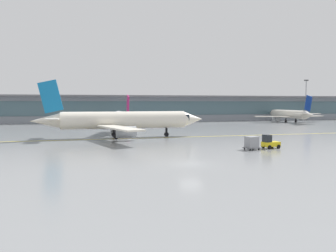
{
  "coord_description": "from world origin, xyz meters",
  "views": [
    {
      "loc": [
        -11.28,
        -36.06,
        6.88
      ],
      "look_at": [
        1.86,
        18.82,
        3.0
      ],
      "focal_mm": 36.04,
      "sensor_mm": 36.0,
      "label": 1
    }
  ],
  "objects_px": {
    "baggage_tug": "(270,143)",
    "cargo_dolly_lead": "(252,143)",
    "gate_airplane_2": "(289,114)",
    "taxiing_regional_jet": "(122,121)",
    "gate_airplane_1": "(123,116)",
    "apron_light_mast_1": "(306,98)"
  },
  "relations": [
    {
      "from": "baggage_tug",
      "to": "apron_light_mast_1",
      "type": "distance_m",
      "value": 93.47
    },
    {
      "from": "baggage_tug",
      "to": "cargo_dolly_lead",
      "type": "xyz_separation_m",
      "value": [
        -3.29,
        -0.56,
        0.16
      ]
    },
    {
      "from": "gate_airplane_2",
      "to": "baggage_tug",
      "type": "relative_size",
      "value": 10.16
    },
    {
      "from": "gate_airplane_2",
      "to": "taxiing_regional_jet",
      "type": "distance_m",
      "value": 74.64
    },
    {
      "from": "taxiing_regional_jet",
      "to": "cargo_dolly_lead",
      "type": "xyz_separation_m",
      "value": [
        16.72,
        -21.76,
        -2.32
      ]
    },
    {
      "from": "gate_airplane_2",
      "to": "taxiing_regional_jet",
      "type": "height_order",
      "value": "taxiing_regional_jet"
    },
    {
      "from": "taxiing_regional_jet",
      "to": "gate_airplane_1",
      "type": "bearing_deg",
      "value": 83.15
    },
    {
      "from": "gate_airplane_2",
      "to": "taxiing_regional_jet",
      "type": "relative_size",
      "value": 0.84
    },
    {
      "from": "gate_airplane_1",
      "to": "apron_light_mast_1",
      "type": "bearing_deg",
      "value": -81.51
    },
    {
      "from": "taxiing_regional_jet",
      "to": "baggage_tug",
      "type": "distance_m",
      "value": 29.25
    },
    {
      "from": "baggage_tug",
      "to": "apron_light_mast_1",
      "type": "relative_size",
      "value": 0.17
    },
    {
      "from": "apron_light_mast_1",
      "to": "taxiing_regional_jet",
      "type": "bearing_deg",
      "value": -146.63
    },
    {
      "from": "cargo_dolly_lead",
      "to": "taxiing_regional_jet",
      "type": "bearing_deg",
      "value": 117.8
    },
    {
      "from": "gate_airplane_1",
      "to": "cargo_dolly_lead",
      "type": "height_order",
      "value": "gate_airplane_1"
    },
    {
      "from": "baggage_tug",
      "to": "apron_light_mast_1",
      "type": "bearing_deg",
      "value": 41.58
    },
    {
      "from": "cargo_dolly_lead",
      "to": "apron_light_mast_1",
      "type": "distance_m",
      "value": 95.97
    },
    {
      "from": "gate_airplane_2",
      "to": "apron_light_mast_1",
      "type": "xyz_separation_m",
      "value": [
        15.07,
        11.73,
        5.91
      ]
    },
    {
      "from": "gate_airplane_1",
      "to": "apron_light_mast_1",
      "type": "relative_size",
      "value": 1.71
    },
    {
      "from": "cargo_dolly_lead",
      "to": "gate_airplane_2",
      "type": "bearing_deg",
      "value": 43.23
    },
    {
      "from": "gate_airplane_2",
      "to": "taxiing_regional_jet",
      "type": "xyz_separation_m",
      "value": [
        -63.14,
        -39.79,
        0.55
      ]
    },
    {
      "from": "gate_airplane_1",
      "to": "taxiing_regional_jet",
      "type": "xyz_separation_m",
      "value": [
        -3.83,
        -37.54,
        0.64
      ]
    },
    {
      "from": "gate_airplane_2",
      "to": "apron_light_mast_1",
      "type": "bearing_deg",
      "value": -50.02
    }
  ]
}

